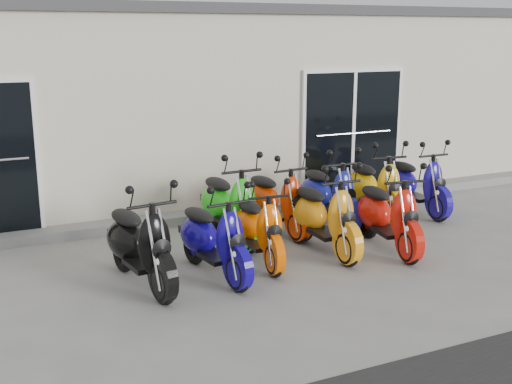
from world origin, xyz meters
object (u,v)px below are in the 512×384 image
Objects in this scene: scooter_front_black at (139,232)px; scooter_back_yellow at (375,179)px; scooter_front_orange_a at (259,218)px; scooter_back_extra at (416,175)px; scooter_back_blue at (329,185)px; scooter_back_green at (229,195)px; scooter_front_blue at (213,228)px; scooter_front_red at (388,205)px; scooter_front_orange_b at (324,206)px; scooter_back_red at (276,191)px.

scooter_back_yellow is at bearing 8.29° from scooter_front_black.
scooter_front_black reaches higher than scooter_front_orange_a.
scooter_front_black is at bearing -157.33° from scooter_back_yellow.
scooter_back_blue is at bearing -178.99° from scooter_back_extra.
scooter_back_green is at bearing 94.79° from scooter_front_orange_a.
scooter_back_extra is (4.08, 1.28, 0.01)m from scooter_front_blue.
scooter_front_red is 1.01× the size of scooter_back_blue.
scooter_front_orange_b is 1.86m from scooter_back_yellow.
scooter_back_green reaches higher than scooter_front_red.
scooter_back_green is 2.50m from scooter_back_yellow.
scooter_back_red is (0.78, 0.06, -0.05)m from scooter_back_green.
scooter_front_orange_b is 1.03× the size of scooter_back_extra.
scooter_front_red reaches higher than scooter_back_blue.
scooter_front_orange_b is at bearing -139.47° from scooter_back_yellow.
scooter_front_orange_a is 0.94× the size of scooter_back_extra.
scooter_back_extra is (2.57, -0.01, 0.01)m from scooter_back_red.
scooter_back_green reaches higher than scooter_front_orange_a.
scooter_front_blue is 0.96× the size of scooter_front_orange_b.
scooter_front_blue is at bearing -12.48° from scooter_front_black.
scooter_back_yellow is (1.72, -0.05, 0.04)m from scooter_back_red.
scooter_back_red is at bearing 134.45° from scooter_front_red.
scooter_back_extra is at bearing 10.18° from scooter_front_blue.
scooter_front_orange_b reaches higher than scooter_front_red.
scooter_back_extra reaches higher than scooter_front_orange_a.
scooter_back_extra is at bearing 24.70° from scooter_front_orange_b.
scooter_back_yellow reaches higher than scooter_front_blue.
scooter_back_extra is (3.35, 0.05, -0.04)m from scooter_back_green.
scooter_back_yellow reaches higher than scooter_back_extra.
scooter_front_red is at bearing -4.03° from scooter_front_orange_a.
scooter_front_black is 1.07× the size of scooter_front_blue.
scooter_front_red is at bearing -8.98° from scooter_front_blue.
scooter_front_blue is 1.43m from scooter_back_green.
scooter_back_green is at bearing -178.08° from scooter_back_extra.
scooter_back_green is 1.01× the size of scooter_back_yellow.
scooter_front_blue is 3.46m from scooter_back_yellow.
scooter_front_blue is at bearing -122.51° from scooter_back_green.
scooter_front_red is at bearing -84.41° from scooter_back_blue.
scooter_back_green is at bearing 179.14° from scooter_back_red.
scooter_front_black is 5.11m from scooter_back_extra.
scooter_back_extra is at bearing -5.52° from scooter_back_red.
scooter_back_yellow reaches higher than scooter_back_red.
scooter_front_orange_a is 0.89× the size of scooter_back_yellow.
scooter_back_yellow is (4.11, 1.16, -0.00)m from scooter_front_black.
scooter_back_green reaches higher than scooter_back_yellow.
scooter_front_black reaches higher than scooter_back_extra.
scooter_back_red is at bearing 2.45° from scooter_back_green.
scooter_back_red is at bearing 58.87° from scooter_front_orange_a.
scooter_front_red reaches higher than scooter_back_red.
scooter_back_yellow is at bearing -176.31° from scooter_back_extra.
scooter_back_blue is at bearing -5.85° from scooter_back_red.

